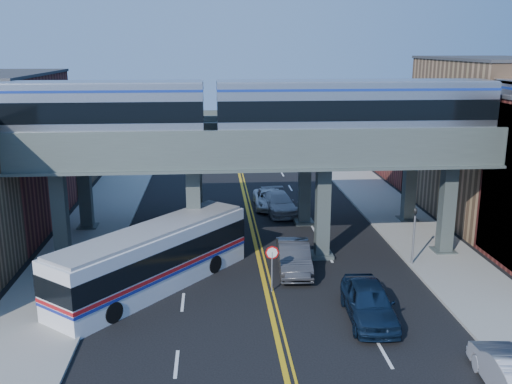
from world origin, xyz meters
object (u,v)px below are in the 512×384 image
car_lane_d (279,203)px  car_parked_curb (511,373)px  stop_sign (272,261)px  transit_train (354,108)px  car_lane_c (269,199)px  traffic_signal (414,230)px  transit_bus (154,259)px  car_lane_a (369,302)px  car_lane_b (294,257)px

car_lane_d → car_parked_curb: size_ratio=1.10×
stop_sign → car_parked_curb: size_ratio=0.53×
transit_train → car_parked_curb: bearing=-79.5°
car_lane_c → car_parked_curb: (6.70, -26.70, 0.11)m
traffic_signal → car_parked_curb: 13.13m
stop_sign → traffic_signal: bearing=18.6°
stop_sign → transit_bus: transit_bus is taller
stop_sign → transit_bus: 6.50m
car_lane_c → car_parked_curb: bearing=-75.3°
car_lane_a → car_parked_curb: bearing=-55.9°
transit_bus → car_lane_c: bearing=13.2°
transit_train → traffic_signal: size_ratio=12.38×
transit_bus → car_lane_b: transit_bus is taller
car_lane_c → car_lane_a: bearing=-81.4°
transit_train → car_lane_b: (-3.82, -2.19, -8.54)m
car_parked_curb → traffic_signal: bearing=-88.0°
stop_sign → traffic_signal: size_ratio=0.64×
car_lane_b → car_lane_c: (-0.11, 13.86, -0.16)m
car_lane_b → car_lane_d: (0.56, 12.29, -0.07)m
transit_bus → car_lane_a: transit_bus is taller
car_lane_d → car_parked_curb: (6.03, -25.12, 0.02)m
car_lane_d → stop_sign: bearing=-104.6°
car_lane_a → car_lane_b: car_lane_a is taller
stop_sign → traffic_signal: traffic_signal is taller
traffic_signal → stop_sign: bearing=-161.4°
traffic_signal → car_parked_curb: size_ratio=0.83×
stop_sign → car_lane_c: 16.77m
car_lane_a → traffic_signal: bearing=58.8°
transit_train → car_lane_d: (-3.26, 10.09, -8.61)m
car_lane_c → car_parked_curb: size_ratio=1.02×
transit_bus → car_parked_curb: size_ratio=2.35×
transit_bus → car_lane_c: 17.60m
transit_bus → car_lane_c: size_ratio=2.30×
stop_sign → car_lane_a: (4.37, -3.66, -0.83)m
transit_bus → car_parked_curb: bearing=-87.0°
transit_train → car_lane_a: transit_train is taller
stop_sign → car_lane_d: 15.28m
transit_train → car_lane_d: size_ratio=9.27×
transit_train → car_parked_curb: size_ratio=10.24×
stop_sign → car_parked_curb: bearing=-50.7°
stop_sign → transit_bus: size_ratio=0.23×
car_parked_curb → transit_bus: bearing=-31.9°
transit_train → car_parked_curb: 17.53m
car_lane_b → car_lane_d: bearing=90.6°
transit_bus → car_lane_d: size_ratio=2.13×
transit_train → traffic_signal: transit_train is taller
transit_train → car_lane_a: (-1.06, -8.66, -8.48)m
transit_bus → car_parked_curb: (14.63, -11.02, -0.88)m
stop_sign → car_lane_b: (1.61, 2.81, -0.89)m
car_lane_b → car_lane_d: 12.30m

